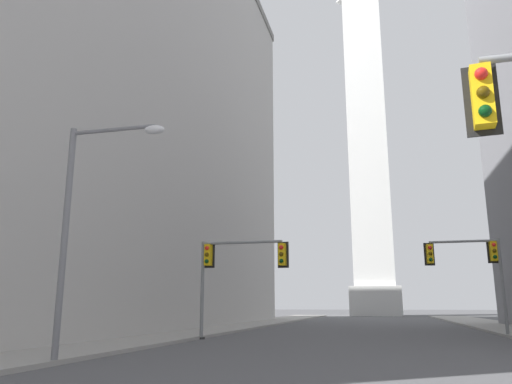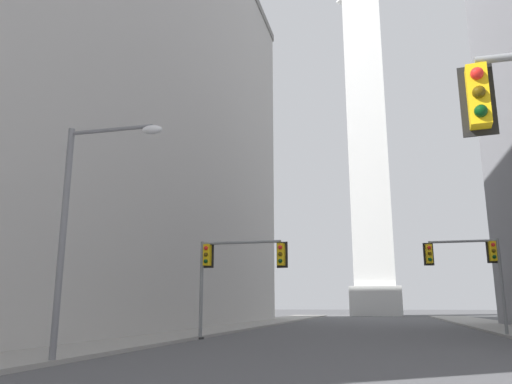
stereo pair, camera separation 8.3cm
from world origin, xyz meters
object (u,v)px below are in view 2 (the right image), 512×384
object	(u,v)px
obelisk	(367,133)
street_lamp	(81,210)
traffic_light_mid_left	(231,264)
traffic_light_mid_right	(473,262)

from	to	relation	value
obelisk	street_lamp	size ratio (longest dim) A/B	9.02
traffic_light_mid_left	street_lamp	bearing A→B (deg)	-95.78
traffic_light_mid_right	traffic_light_mid_left	world-z (taller)	traffic_light_mid_right
traffic_light_mid_right	street_lamp	xyz separation A→B (m)	(-13.74, -17.49, 0.44)
obelisk	traffic_light_mid_right	world-z (taller)	obelisk
obelisk	traffic_light_mid_left	size ratio (longest dim) A/B	13.03
traffic_light_mid_left	street_lamp	size ratio (longest dim) A/B	0.69
traffic_light_mid_right	street_lamp	distance (m)	22.25
traffic_light_mid_right	traffic_light_mid_left	distance (m)	13.87
traffic_light_mid_left	obelisk	bearing A→B (deg)	84.25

